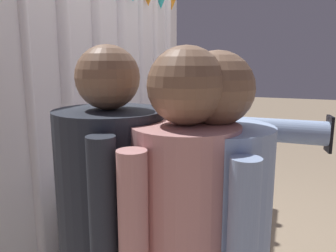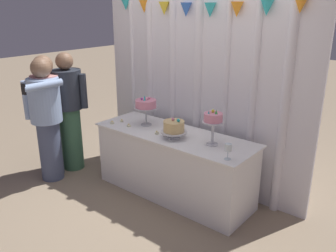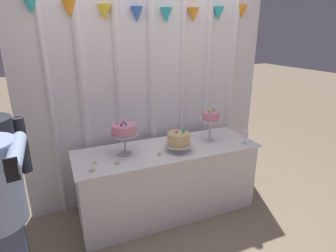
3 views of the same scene
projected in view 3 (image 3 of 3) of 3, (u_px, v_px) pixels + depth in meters
name	position (u px, v px, depth m)	size (l,w,h in m)	color
ground_plane	(171.00, 215.00, 2.99)	(24.00, 24.00, 0.00)	gray
draped_curtain	(153.00, 89.00, 3.06)	(2.79, 0.15, 2.51)	white
cake_table	(167.00, 180.00, 2.96)	(1.90, 0.66, 0.75)	white
cake_display_leftmost	(124.00, 130.00, 2.62)	(0.28, 0.28, 0.35)	#B2B2B7
cake_display_center	(178.00, 139.00, 2.75)	(0.29, 0.29, 0.23)	silver
cake_display_rightmost	(211.00, 118.00, 2.94)	(0.22, 0.22, 0.38)	silver
wine_glass	(245.00, 134.00, 2.92)	(0.07, 0.07, 0.15)	silver
tealight_far_left	(92.00, 170.00, 2.37)	(0.05, 0.05, 0.04)	beige
tealight_near_left	(95.00, 163.00, 2.49)	(0.04, 0.04, 0.04)	beige
tealight_near_right	(117.00, 163.00, 2.50)	(0.05, 0.05, 0.03)	beige
tealight_far_right	(159.00, 154.00, 2.67)	(0.05, 0.05, 0.04)	beige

